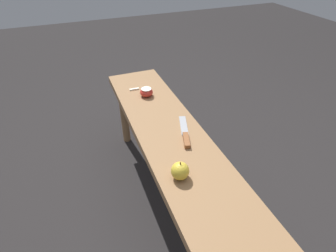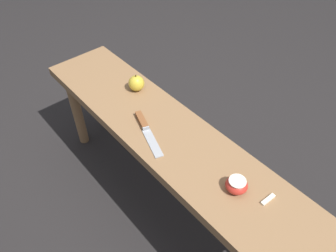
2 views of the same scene
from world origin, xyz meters
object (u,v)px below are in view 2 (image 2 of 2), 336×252
wooden_bench (165,143)px  knife (145,127)px  apple_whole (136,83)px  apple_cut (237,184)px

wooden_bench → knife: knife is taller
apple_whole → wooden_bench: bearing=165.9°
knife → wooden_bench: bearing=60.3°
knife → apple_cut: size_ratio=3.29×
apple_cut → apple_whole: bearing=-6.0°
apple_whole → knife: bearing=150.6°
apple_cut → knife: bearing=7.5°
apple_whole → apple_cut: bearing=174.0°
wooden_bench → apple_whole: 0.30m
knife → apple_cut: (-0.41, -0.05, 0.02)m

